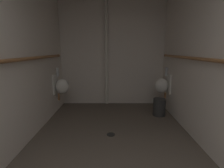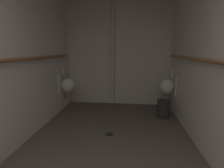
# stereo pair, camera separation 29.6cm
# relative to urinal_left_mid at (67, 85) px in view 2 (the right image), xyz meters

# --- Properties ---
(floor) EXTENTS (2.73, 4.17, 0.08)m
(floor) POSITION_rel_urinal_left_mid_xyz_m (1.16, -1.44, -0.65)
(floor) COLOR brown
(floor) RESTS_ON ground
(wall_left) EXTENTS (0.06, 4.17, 2.71)m
(wall_left) POSITION_rel_urinal_left_mid_xyz_m (-0.18, -1.44, 0.74)
(wall_left) COLOR silver
(wall_left) RESTS_ON ground
(wall_right) EXTENTS (0.06, 4.17, 2.71)m
(wall_right) POSITION_rel_urinal_left_mid_xyz_m (2.50, -1.44, 0.74)
(wall_right) COLOR silver
(wall_right) RESTS_ON ground
(wall_back) EXTENTS (2.73, 0.06, 2.71)m
(wall_back) POSITION_rel_urinal_left_mid_xyz_m (1.16, 0.62, 0.74)
(wall_back) COLOR silver
(wall_back) RESTS_ON ground
(urinal_left_mid) EXTENTS (0.32, 0.30, 0.76)m
(urinal_left_mid) POSITION_rel_urinal_left_mid_xyz_m (0.00, 0.00, 0.00)
(urinal_left_mid) COLOR silver
(urinal_right_mid) EXTENTS (0.32, 0.30, 0.76)m
(urinal_right_mid) POSITION_rel_urinal_left_mid_xyz_m (2.32, 0.06, 0.00)
(urinal_right_mid) COLOR silver
(supply_pipe_left) EXTENTS (0.06, 3.36, 0.06)m
(supply_pipe_left) POSITION_rel_urinal_left_mid_xyz_m (-0.09, -1.45, 0.67)
(supply_pipe_left) COLOR #936038
(supply_pipe_right) EXTENTS (0.06, 3.43, 0.06)m
(supply_pipe_right) POSITION_rel_urinal_left_mid_xyz_m (2.41, -1.42, 0.67)
(supply_pipe_right) COLOR #936038
(standpipe_back_wall) EXTENTS (0.09, 0.09, 2.66)m
(standpipe_back_wall) POSITION_rel_urinal_left_mid_xyz_m (1.01, 0.51, 0.74)
(standpipe_back_wall) COLOR beige
(standpipe_back_wall) RESTS_ON ground
(floor_drain) EXTENTS (0.14, 0.14, 0.01)m
(floor_drain) POSITION_rel_urinal_left_mid_xyz_m (1.13, -1.09, -0.61)
(floor_drain) COLOR black
(floor_drain) RESTS_ON ground
(waste_bin) EXTENTS (0.27, 0.27, 0.37)m
(waste_bin) POSITION_rel_urinal_left_mid_xyz_m (2.18, -0.23, -0.42)
(waste_bin) COLOR #2D2D2D
(waste_bin) RESTS_ON ground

